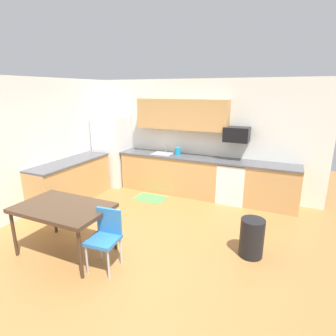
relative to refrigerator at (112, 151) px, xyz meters
name	(u,v)px	position (x,y,z in m)	size (l,w,h in m)	color
ground_plane	(144,239)	(2.18, -2.22, -0.90)	(12.00, 12.00, 0.00)	#9E6B38
wall_back	(196,137)	(2.18, 0.43, 0.45)	(5.80, 0.10, 2.70)	silver
wall_left	(24,148)	(-0.47, -2.22, 0.45)	(0.10, 5.80, 2.70)	silver
cabinet_run_back	(171,174)	(1.66, 0.08, -0.45)	(2.46, 0.60, 0.90)	tan
cabinet_run_back_right	(272,187)	(4.03, 0.08, -0.45)	(1.09, 0.60, 0.90)	tan
cabinet_run_left	(72,182)	(-0.12, -1.42, -0.45)	(0.60, 2.00, 0.90)	tan
countertop_back	(191,157)	(2.18, 0.08, 0.02)	(4.80, 0.64, 0.04)	#4C4C51
countertop_left	(70,162)	(-0.12, -1.42, 0.02)	(0.64, 2.00, 0.04)	#4C4C51
upper_cabinets_back	(182,114)	(1.88, 0.21, 1.00)	(2.20, 0.34, 0.70)	tan
refrigerator	(112,151)	(0.00, 0.00, 0.00)	(0.76, 0.70, 1.80)	white
oven_range	(233,182)	(3.19, 0.08, -0.44)	(0.60, 0.60, 0.91)	white
microwave	(237,134)	(3.19, 0.18, 0.62)	(0.54, 0.36, 0.32)	black
sink_basin	(163,156)	(1.44, 0.08, -0.02)	(0.48, 0.40, 0.14)	#A5A8AD
sink_faucet	(166,148)	(1.44, 0.26, 0.14)	(0.02, 0.02, 0.24)	#B2B5BA
dining_table	(63,210)	(1.28, -3.05, -0.18)	(1.40, 0.90, 0.78)	#422D1E
chair_near_table	(106,234)	(2.07, -3.08, -0.40)	(0.43, 0.43, 0.85)	#2D72B7
trash_bin	(252,238)	(3.91, -1.96, -0.60)	(0.36, 0.36, 0.60)	black
floor_mat	(151,198)	(1.43, -0.57, -0.89)	(0.70, 0.50, 0.01)	#4CA54C
kettle	(178,151)	(1.82, 0.13, 0.12)	(0.14, 0.14, 0.20)	#198CBF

